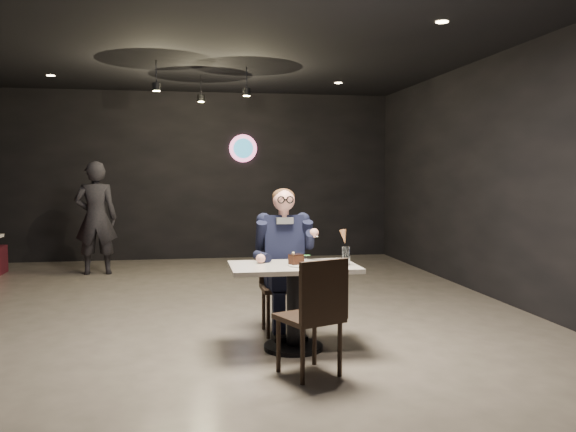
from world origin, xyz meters
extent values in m
plane|color=gray|center=(0.00, 0.00, 0.00)|extent=(9.00, 9.00, 0.00)
cube|color=black|center=(0.00, 2.00, 2.88)|extent=(1.40, 1.20, 0.36)
cube|color=silver|center=(0.67, -1.44, 0.38)|extent=(1.10, 0.70, 0.75)
cube|color=black|center=(0.67, -0.89, 0.46)|extent=(0.42, 0.46, 0.92)
cube|color=black|center=(0.67, -2.11, 0.46)|extent=(0.56, 0.59, 0.92)
cube|color=black|center=(0.67, -0.89, 0.72)|extent=(0.60, 0.80, 1.44)
cylinder|color=white|center=(0.73, -1.54, 0.76)|extent=(0.23, 0.23, 0.01)
cube|color=black|center=(0.69, -1.49, 0.80)|extent=(0.13, 0.12, 0.08)
ellipsoid|color=green|center=(0.78, -1.53, 0.84)|extent=(0.06, 0.04, 0.01)
cylinder|color=silver|center=(1.13, -1.51, 0.83)|extent=(0.07, 0.07, 0.16)
cone|color=tan|center=(1.11, -1.51, 0.99)|extent=(0.08, 0.08, 0.13)
imported|color=black|center=(-1.60, 3.01, 0.87)|extent=(0.65, 0.44, 1.73)
camera|label=1|loc=(-0.25, -6.62, 1.54)|focal=38.00mm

